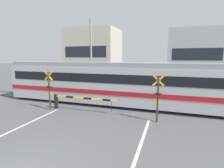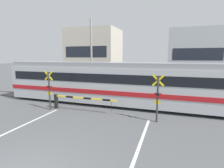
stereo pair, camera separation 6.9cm
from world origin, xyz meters
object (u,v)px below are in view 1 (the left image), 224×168
Objects in this scene: crossing_barrier_far at (145,89)px; pedestrian at (133,83)px; commuter_train at (130,83)px; crossing_barrier_near at (73,100)px; crossing_signal_left at (49,89)px; crossing_signal_right at (158,96)px.

crossing_barrier_far is 2.79× the size of pedestrian.
crossing_barrier_near is (-3.48, -2.57, -1.00)m from commuter_train.
commuter_train is 4.44m from crossing_barrier_near.
crossing_barrier_far is (0.72, 2.95, -1.00)m from commuter_train.
commuter_train reaches higher than crossing_signal_left.
crossing_signal_right reaches higher than crossing_barrier_far.
crossing_signal_right is (1.55, -5.94, 0.76)m from crossing_barrier_far.
crossing_barrier_far is at bearing 45.95° from crossing_signal_left.
pedestrian is (-0.75, 4.64, -0.79)m from commuter_train.
crossing_signal_right is (2.27, -2.99, -0.24)m from commuter_train.
commuter_train is 3.76m from crossing_signal_right.
crossing_signal_left is (-5.03, -2.99, -0.24)m from commuter_train.
pedestrian is (2.73, 7.21, 0.21)m from crossing_barrier_near.
crossing_barrier_far is (4.20, 5.52, 0.00)m from crossing_barrier_near.
crossing_signal_right is at bearing -4.19° from crossing_barrier_near.
crossing_signal_right reaches higher than crossing_barrier_near.
crossing_barrier_near is 7.71m from pedestrian.
crossing_signal_left reaches higher than crossing_barrier_far.
crossing_barrier_near is 1.78m from crossing_signal_left.
commuter_train is 7.31× the size of crossing_signal_left.
crossing_signal_right is at bearing -75.36° from crossing_barrier_far.
commuter_train is 3.20m from crossing_barrier_far.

